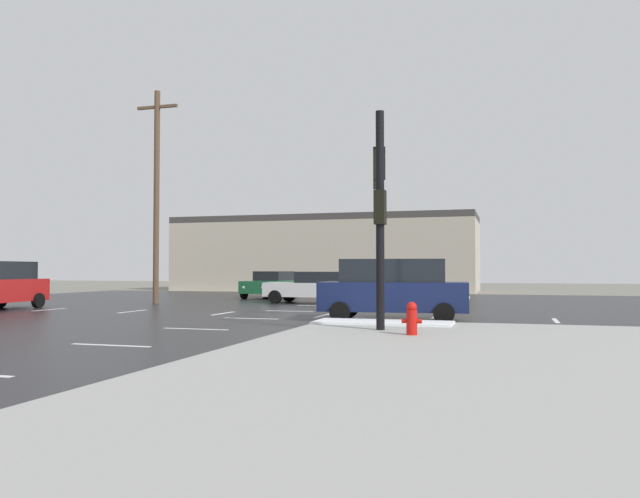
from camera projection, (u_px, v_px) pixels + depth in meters
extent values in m
plane|color=slate|center=(272.00, 315.00, 23.57)|extent=(120.00, 120.00, 0.00)
cube|color=#232326|center=(272.00, 315.00, 23.57)|extent=(44.00, 44.00, 0.02)
cube|color=white|center=(383.00, 322.00, 18.32)|extent=(4.00, 1.60, 0.06)
cube|color=silver|center=(111.00, 345.00, 13.99)|extent=(2.00, 0.15, 0.01)
cube|color=silver|center=(196.00, 329.00, 17.82)|extent=(2.00, 0.15, 0.01)
cube|color=silver|center=(251.00, 318.00, 21.66)|extent=(2.00, 0.15, 0.01)
cube|color=silver|center=(289.00, 311.00, 25.49)|extent=(2.00, 0.15, 0.01)
cube|color=silver|center=(318.00, 306.00, 29.32)|extent=(2.00, 0.15, 0.01)
cube|color=silver|center=(340.00, 301.00, 33.15)|extent=(2.00, 0.15, 0.01)
cube|color=silver|center=(357.00, 298.00, 36.98)|extent=(2.00, 0.15, 0.01)
cube|color=silver|center=(371.00, 295.00, 40.81)|extent=(2.00, 0.15, 0.01)
cube|color=silver|center=(49.00, 310.00, 26.42)|extent=(0.15, 2.00, 0.01)
cube|color=silver|center=(132.00, 311.00, 25.28)|extent=(0.15, 2.00, 0.01)
cube|color=silver|center=(223.00, 313.00, 24.14)|extent=(0.15, 2.00, 0.01)
cube|color=silver|center=(323.00, 316.00, 23.00)|extent=(0.15, 2.00, 0.01)
cube|color=silver|center=(433.00, 318.00, 21.86)|extent=(0.15, 2.00, 0.01)
cube|color=silver|center=(556.00, 321.00, 20.72)|extent=(0.15, 2.00, 0.01)
cube|color=silver|center=(334.00, 326.00, 18.74)|extent=(0.45, 7.00, 0.01)
cylinder|color=black|center=(380.00, 220.00, 16.45)|extent=(0.22, 0.22, 5.74)
cylinder|color=black|center=(379.00, 144.00, 18.88)|extent=(1.10, 4.66, 0.14)
cube|color=black|center=(379.00, 163.00, 18.63)|extent=(0.41, 0.35, 0.95)
sphere|color=#19D833|center=(379.00, 155.00, 18.79)|extent=(0.20, 0.20, 0.20)
cube|color=black|center=(379.00, 174.00, 20.74)|extent=(0.41, 0.35, 0.95)
sphere|color=#19D833|center=(379.00, 166.00, 20.91)|extent=(0.20, 0.20, 0.20)
cube|color=black|center=(380.00, 207.00, 16.46)|extent=(0.28, 0.36, 0.90)
cylinder|color=red|center=(412.00, 322.00, 15.10)|extent=(0.26, 0.26, 0.60)
sphere|color=red|center=(412.00, 307.00, 15.11)|extent=(0.25, 0.25, 0.25)
cylinder|color=red|center=(404.00, 321.00, 15.15)|extent=(0.12, 0.11, 0.11)
cylinder|color=red|center=(419.00, 321.00, 15.05)|extent=(0.12, 0.11, 0.11)
cube|color=#BCB29E|center=(326.00, 257.00, 50.95)|extent=(23.96, 8.00, 5.43)
cube|color=#3F3D3A|center=(326.00, 221.00, 51.05)|extent=(23.96, 8.00, 0.50)
cube|color=#195933|center=(269.00, 287.00, 37.19)|extent=(2.05, 4.59, 0.70)
cube|color=black|center=(274.00, 276.00, 37.85)|extent=(1.79, 2.57, 0.55)
cylinder|color=black|center=(273.00, 294.00, 35.44)|extent=(0.26, 0.67, 0.66)
cylinder|color=black|center=(244.00, 293.00, 36.05)|extent=(0.26, 0.67, 0.66)
cylinder|color=black|center=(293.00, 292.00, 38.31)|extent=(0.26, 0.67, 0.66)
cylinder|color=black|center=(266.00, 291.00, 38.92)|extent=(0.26, 0.67, 0.66)
sphere|color=white|center=(263.00, 288.00, 34.93)|extent=(0.18, 0.18, 0.18)
sphere|color=white|center=(244.00, 287.00, 35.32)|extent=(0.18, 0.18, 0.18)
cube|color=white|center=(310.00, 290.00, 31.50)|extent=(4.59, 2.03, 0.70)
cube|color=black|center=(323.00, 277.00, 31.30)|extent=(2.56, 1.78, 0.55)
cylinder|color=black|center=(275.00, 297.00, 31.15)|extent=(0.67, 0.25, 0.66)
cylinder|color=black|center=(289.00, 295.00, 32.85)|extent=(0.67, 0.25, 0.66)
cylinder|color=black|center=(334.00, 298.00, 30.13)|extent=(0.67, 0.25, 0.66)
cylinder|color=black|center=(345.00, 296.00, 31.82)|extent=(0.67, 0.25, 0.66)
sphere|color=white|center=(266.00, 290.00, 31.70)|extent=(0.18, 0.18, 0.18)
sphere|color=white|center=(275.00, 289.00, 32.78)|extent=(0.18, 0.18, 0.18)
cube|color=#141E47|center=(393.00, 296.00, 20.74)|extent=(4.97, 2.40, 0.95)
cube|color=black|center=(393.00, 271.00, 20.77)|extent=(3.52, 2.11, 0.75)
cylinder|color=black|center=(444.00, 309.00, 21.37)|extent=(0.68, 0.28, 0.66)
cylinder|color=black|center=(444.00, 313.00, 19.46)|extent=(0.68, 0.28, 0.66)
cylinder|color=black|center=(349.00, 308.00, 22.00)|extent=(0.68, 0.28, 0.66)
cylinder|color=black|center=(340.00, 312.00, 20.08)|extent=(0.68, 0.28, 0.66)
sphere|color=white|center=(466.00, 296.00, 20.91)|extent=(0.18, 0.18, 0.18)
sphere|color=white|center=(467.00, 298.00, 19.68)|extent=(0.18, 0.18, 0.18)
cylinder|color=black|center=(0.00, 300.00, 27.98)|extent=(0.26, 0.67, 0.66)
cylinder|color=black|center=(38.00, 301.00, 27.53)|extent=(0.26, 0.67, 0.66)
sphere|color=white|center=(18.00, 289.00, 28.61)|extent=(0.18, 0.18, 0.18)
sphere|color=white|center=(42.00, 289.00, 28.32)|extent=(0.18, 0.18, 0.18)
cylinder|color=brown|center=(156.00, 197.00, 31.14)|extent=(0.28, 0.28, 10.60)
cube|color=brown|center=(157.00, 107.00, 31.29)|extent=(2.20, 0.14, 0.14)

